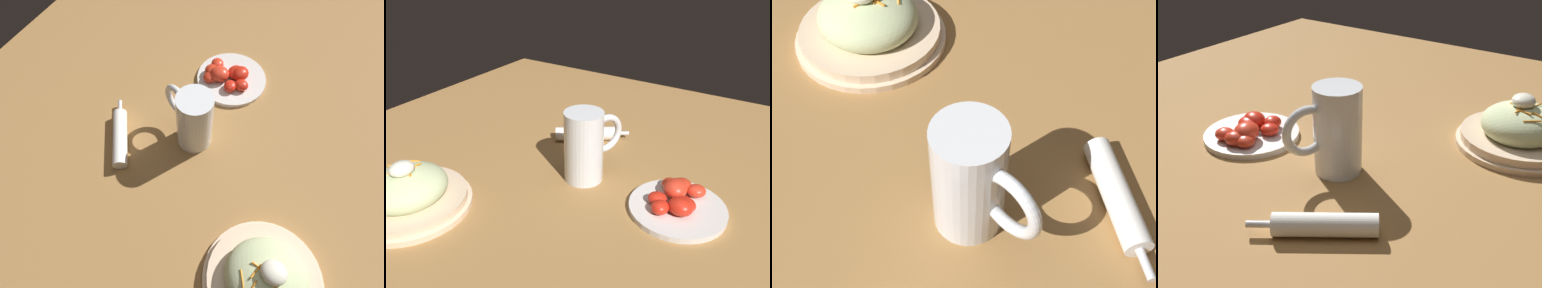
# 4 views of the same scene
# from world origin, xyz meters

# --- Properties ---
(ground_plane) EXTENTS (1.43, 1.43, 0.00)m
(ground_plane) POSITION_xyz_m (0.00, 0.00, 0.00)
(ground_plane) COLOR #9E703D
(salad_plate) EXTENTS (0.23, 0.23, 0.10)m
(salad_plate) POSITION_xyz_m (-0.18, 0.26, 0.03)
(salad_plate) COLOR beige
(salad_plate) RESTS_ON ground_plane
(beer_mug) EXTENTS (0.14, 0.08, 0.15)m
(beer_mug) POSITION_xyz_m (0.09, 0.03, 0.07)
(beer_mug) COLOR white
(beer_mug) RESTS_ON ground_plane
(napkin_roll) EXTENTS (0.12, 0.16, 0.03)m
(napkin_roll) POSITION_xyz_m (0.23, 0.12, 0.02)
(napkin_roll) COLOR white
(napkin_roll) RESTS_ON ground_plane
(tomato_plate) EXTENTS (0.18, 0.18, 0.05)m
(tomato_plate) POSITION_xyz_m (0.09, -0.17, 0.01)
(tomato_plate) COLOR silver
(tomato_plate) RESTS_ON ground_plane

